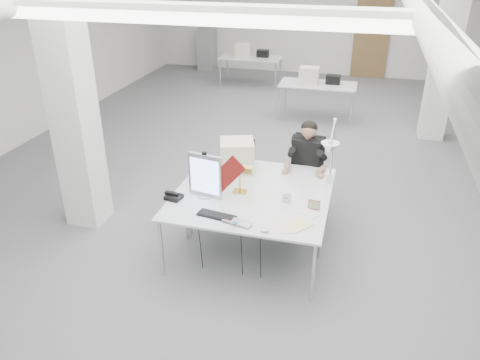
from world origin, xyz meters
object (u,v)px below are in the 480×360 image
at_px(monitor, 205,176).
at_px(office_chair, 306,179).
at_px(bankers_lamp, 240,178).
at_px(desk_phone, 174,197).
at_px(laptop, 235,224).
at_px(beige_monitor, 237,156).
at_px(desk_main, 243,212).
at_px(architect_lamp, 331,154).
at_px(seated_person, 307,153).

bearing_deg(monitor, office_chair, 62.06).
distance_m(bankers_lamp, desk_phone, 0.80).
relative_size(laptop, desk_phone, 1.78).
xyz_separation_m(office_chair, beige_monitor, (-0.85, -0.50, 0.47)).
xyz_separation_m(desk_main, bankers_lamp, (-0.15, 0.41, 0.20)).
bearing_deg(monitor, laptop, -36.18).
bearing_deg(office_chair, desk_phone, -123.29).
relative_size(desk_phone, architect_lamp, 0.19).
distance_m(laptop, bankers_lamp, 0.76).
distance_m(desk_main, laptop, 0.32).
height_order(desk_main, monitor, monitor).
distance_m(desk_phone, architect_lamp, 1.87).
height_order(desk_phone, beige_monitor, beige_monitor).
bearing_deg(desk_main, seated_person, 70.84).
height_order(laptop, architect_lamp, architect_lamp).
bearing_deg(office_chair, bankers_lamp, -111.18).
bearing_deg(office_chair, monitor, -118.75).
relative_size(bankers_lamp, desk_phone, 2.04).
bearing_deg(seated_person, bankers_lamp, -112.38).
height_order(office_chair, beige_monitor, beige_monitor).
bearing_deg(seated_person, office_chair, 99.73).
height_order(beige_monitor, architect_lamp, architect_lamp).
xyz_separation_m(laptop, desk_phone, (-0.84, 0.37, 0.01)).
bearing_deg(seated_person, desk_phone, -124.30).
bearing_deg(seated_person, beige_monitor, -142.11).
height_order(monitor, desk_phone, monitor).
xyz_separation_m(bankers_lamp, beige_monitor, (-0.20, 0.58, 0.02)).
height_order(bankers_lamp, architect_lamp, architect_lamp).
distance_m(desk_main, seated_person, 1.54).
height_order(laptop, bankers_lamp, bankers_lamp).
bearing_deg(desk_phone, architect_lamp, 31.58).
bearing_deg(seated_person, laptop, -96.38).
distance_m(monitor, architect_lamp, 1.46).
relative_size(office_chair, beige_monitor, 2.27).
bearing_deg(bankers_lamp, monitor, -156.31).
bearing_deg(desk_main, office_chair, 71.44).
bearing_deg(seated_person, desk_main, -99.43).
relative_size(laptop, beige_monitor, 0.75).
relative_size(desk_main, monitor, 3.45).
height_order(desk_main, architect_lamp, architect_lamp).
distance_m(monitor, desk_phone, 0.44).
bearing_deg(bankers_lamp, desk_main, -73.65).
xyz_separation_m(desk_main, office_chair, (0.50, 1.50, -0.26)).
height_order(monitor, laptop, monitor).
relative_size(desk_main, beige_monitor, 4.24).
bearing_deg(desk_main, beige_monitor, 109.17).
xyz_separation_m(office_chair, bankers_lamp, (-0.65, -1.09, 0.46)).
bearing_deg(laptop, desk_main, 102.97).
bearing_deg(architect_lamp, monitor, -148.03).
xyz_separation_m(beige_monitor, architect_lamp, (1.20, -0.29, 0.28)).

